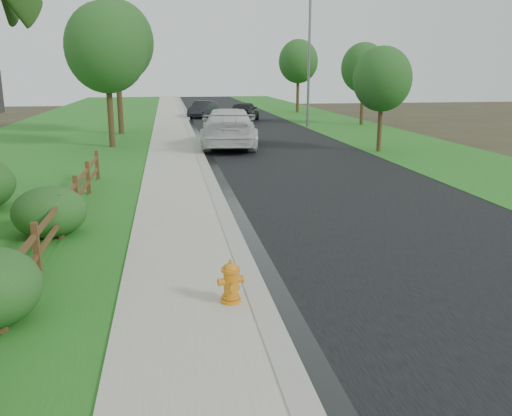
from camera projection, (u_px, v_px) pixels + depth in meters
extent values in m
cube|color=black|center=(244.00, 124.00, 40.24)|extent=(8.00, 90.00, 0.02)
cube|color=gray|center=(187.00, 124.00, 39.58)|extent=(0.40, 90.00, 0.12)
cube|color=black|center=(192.00, 125.00, 39.64)|extent=(0.50, 90.00, 0.00)
cube|color=#A6A391|center=(169.00, 125.00, 39.38)|extent=(2.20, 90.00, 0.10)
cube|color=#245A19|center=(143.00, 126.00, 39.08)|extent=(1.60, 90.00, 0.06)
cube|color=#245A19|center=(68.00, 127.00, 38.28)|extent=(9.00, 90.00, 0.04)
cube|color=#245A19|center=(334.00, 123.00, 41.31)|extent=(6.00, 90.00, 0.04)
cube|color=#4F331A|center=(0.00, 302.00, 8.03)|extent=(0.12, 0.12, 1.10)
cube|color=#4F331A|center=(37.00, 250.00, 10.32)|extent=(0.12, 0.12, 1.10)
cube|color=#4F331A|center=(60.00, 218.00, 12.62)|extent=(0.12, 0.12, 1.10)
cube|color=#4F331A|center=(76.00, 195.00, 14.92)|extent=(0.12, 0.12, 1.10)
cube|color=#4F331A|center=(88.00, 178.00, 17.21)|extent=(0.12, 0.12, 1.10)
cube|color=#4F331A|center=(97.00, 166.00, 19.51)|extent=(0.12, 0.12, 1.10)
cube|color=#4F331A|center=(21.00, 278.00, 9.20)|extent=(0.08, 2.35, 0.10)
cube|color=#4F331A|center=(19.00, 256.00, 9.10)|extent=(0.08, 2.35, 0.10)
cube|color=#4F331A|center=(50.00, 237.00, 11.50)|extent=(0.08, 2.35, 0.10)
cube|color=#4F331A|center=(48.00, 219.00, 11.40)|extent=(0.08, 2.35, 0.10)
cube|color=#4F331A|center=(69.00, 209.00, 13.79)|extent=(0.08, 2.35, 0.10)
cube|color=#4F331A|center=(68.00, 194.00, 13.69)|extent=(0.08, 2.35, 0.10)
cube|color=#4F331A|center=(83.00, 189.00, 16.09)|extent=(0.08, 2.35, 0.10)
cube|color=#4F331A|center=(82.00, 176.00, 15.99)|extent=(0.08, 2.35, 0.10)
cube|color=#4F331A|center=(93.00, 175.00, 18.38)|extent=(0.08, 2.35, 0.10)
cube|color=#4F331A|center=(92.00, 163.00, 18.29)|extent=(0.08, 2.35, 0.10)
cylinder|color=orange|center=(231.00, 300.00, 9.10)|extent=(0.35, 0.35, 0.06)
cylinder|color=orange|center=(231.00, 285.00, 9.04)|extent=(0.23, 0.23, 0.53)
cylinder|color=orange|center=(231.00, 296.00, 9.09)|extent=(0.29, 0.29, 0.05)
cylinder|color=orange|center=(231.00, 270.00, 8.97)|extent=(0.32, 0.32, 0.05)
ellipsoid|color=orange|center=(231.00, 269.00, 8.97)|extent=(0.25, 0.25, 0.19)
cylinder|color=orange|center=(230.00, 262.00, 8.94)|extent=(0.06, 0.06, 0.07)
cylinder|color=orange|center=(234.00, 286.00, 8.89)|extent=(0.17, 0.15, 0.15)
cylinder|color=orange|center=(221.00, 282.00, 8.96)|extent=(0.15, 0.15, 0.12)
cylinder|color=orange|center=(241.00, 279.00, 9.08)|extent=(0.15, 0.15, 0.12)
imported|color=silver|center=(229.00, 128.00, 28.00)|extent=(3.51, 7.15, 2.00)
imported|color=black|center=(244.00, 111.00, 42.38)|extent=(3.23, 4.99, 1.58)
imported|color=black|center=(203.00, 109.00, 46.06)|extent=(2.90, 4.41, 1.37)
cylinder|color=slate|center=(309.00, 62.00, 37.03)|extent=(0.18, 0.18, 8.85)
ellipsoid|color=brown|center=(54.00, 218.00, 13.39)|extent=(1.14, 0.92, 0.69)
ellipsoid|color=#224F1C|center=(49.00, 212.00, 12.90)|extent=(1.78, 1.78, 1.22)
cylinder|color=#3E2F19|center=(110.00, 105.00, 27.62)|extent=(0.30, 0.30, 4.37)
ellipsoid|color=#224F1C|center=(106.00, 48.00, 26.93)|extent=(4.08, 4.08, 4.49)
cylinder|color=#3E2F19|center=(380.00, 121.00, 26.19)|extent=(0.21, 0.21, 3.06)
ellipsoid|color=#224F1C|center=(382.00, 79.00, 25.71)|extent=(2.80, 2.80, 3.08)
cylinder|color=#3E2F19|center=(119.00, 95.00, 33.38)|extent=(0.33, 0.33, 4.87)
ellipsoid|color=#224F1C|center=(116.00, 42.00, 32.61)|extent=(4.50, 4.50, 4.95)
cylinder|color=#3E2F19|center=(362.00, 100.00, 39.26)|extent=(0.25, 0.25, 3.57)
ellipsoid|color=#224F1C|center=(364.00, 68.00, 38.70)|extent=(3.23, 3.23, 3.56)
cylinder|color=#3E2F19|center=(298.00, 91.00, 50.99)|extent=(0.28, 0.28, 4.13)
ellipsoid|color=#224F1C|center=(298.00, 61.00, 50.34)|extent=(3.65, 3.65, 4.02)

